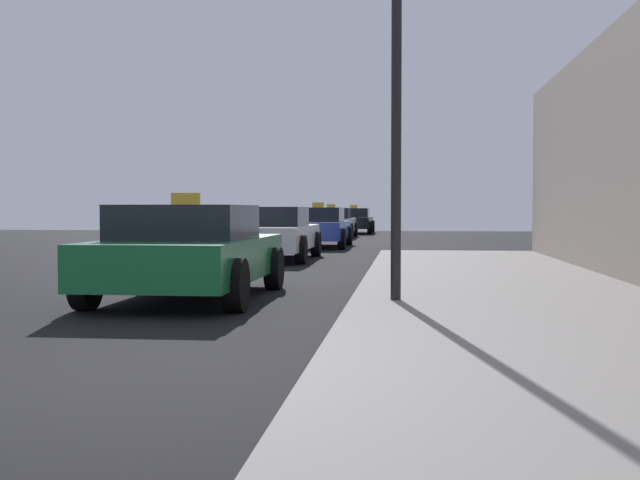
% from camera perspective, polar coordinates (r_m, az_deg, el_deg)
% --- Properties ---
extents(sidewalk, '(4.00, 32.00, 0.15)m').
position_cam_1_polar(sidewalk, '(5.10, 21.58, -10.82)').
color(sidewalk, gray).
rests_on(sidewalk, ground_plane).
extents(street_lamp, '(0.36, 0.36, 4.66)m').
position_cam_1_polar(street_lamp, '(9.59, 5.50, 14.80)').
color(street_lamp, black).
rests_on(street_lamp, sidewalk).
extents(car_green, '(2.06, 4.20, 1.43)m').
position_cam_1_polar(car_green, '(10.88, -9.33, -0.80)').
color(car_green, '#196638').
rests_on(car_green, ground_plane).
extents(car_white, '(1.96, 4.52, 1.27)m').
position_cam_1_polar(car_white, '(19.09, -3.39, 0.51)').
color(car_white, white).
rests_on(car_white, ground_plane).
extents(car_blue, '(1.94, 4.48, 1.43)m').
position_cam_1_polar(car_blue, '(25.48, -0.10, 0.94)').
color(car_blue, '#233899').
rests_on(car_blue, ground_plane).
extents(car_silver, '(2.04, 4.48, 1.43)m').
position_cam_1_polar(car_silver, '(33.96, 0.82, 1.26)').
color(car_silver, '#B7B7BF').
rests_on(car_silver, ground_plane).
extents(car_black, '(1.94, 4.59, 1.43)m').
position_cam_1_polar(car_black, '(40.10, 2.44, 1.40)').
color(car_black, black).
rests_on(car_black, ground_plane).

